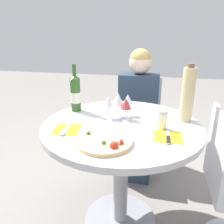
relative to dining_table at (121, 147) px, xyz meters
name	(u,v)px	position (x,y,z in m)	size (l,w,h in m)	color
ground_plane	(120,220)	(0.00, 0.00, -0.61)	(12.00, 12.00, 0.00)	gray
dining_table	(121,147)	(0.00, 0.00, 0.00)	(0.99, 0.99, 0.78)	gray
chair_behind_diner	(138,124)	(0.03, 0.85, -0.18)	(0.41, 0.41, 0.90)	silver
seated_diner	(137,118)	(0.03, 0.71, -0.06)	(0.37, 0.45, 1.18)	#28384C
pizza_large	(105,141)	(-0.03, -0.28, 0.18)	(0.29, 0.29, 0.05)	#E5C17F
wine_bottle	(75,93)	(-0.37, 0.17, 0.30)	(0.07, 0.07, 0.33)	#2D5623
tall_carafe	(188,94)	(0.39, 0.14, 0.34)	(0.08, 0.08, 0.36)	tan
sugar_shaker	(162,120)	(0.24, -0.03, 0.23)	(0.06, 0.06, 0.11)	silver
wine_glass_front_left	(108,102)	(-0.10, 0.07, 0.28)	(0.07, 0.07, 0.15)	silver
wine_glass_front_right	(126,104)	(0.01, 0.07, 0.28)	(0.07, 0.07, 0.14)	silver
wine_glass_back_right	(128,100)	(0.01, 0.15, 0.28)	(0.07, 0.07, 0.15)	silver
wine_glass_center	(118,100)	(-0.04, 0.11, 0.29)	(0.08, 0.08, 0.16)	silver
place_setting_left	(67,129)	(-0.30, -0.16, 0.17)	(0.17, 0.19, 0.01)	yellow
place_setting_right	(168,137)	(0.28, -0.14, 0.17)	(0.15, 0.19, 0.01)	yellow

